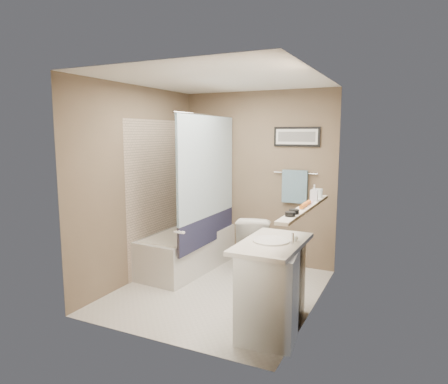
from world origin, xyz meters
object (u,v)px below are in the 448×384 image
at_px(candle_bowl_far, 294,212).
at_px(glass_jar, 319,193).
at_px(vanity, 272,287).
at_px(soap_bottle, 314,193).
at_px(toilet, 256,243).
at_px(candle_bowl_near, 290,214).
at_px(bathtub, 186,250).
at_px(hair_brush_back, 307,203).
at_px(hair_brush_front, 304,205).

bearing_deg(candle_bowl_far, glass_jar, 90.00).
height_order(vanity, soap_bottle, soap_bottle).
bearing_deg(toilet, vanity, 104.02).
distance_m(vanity, soap_bottle, 1.13).
xyz_separation_m(toilet, candle_bowl_far, (0.89, -1.41, 0.75)).
xyz_separation_m(candle_bowl_far, soap_bottle, (0.00, 0.77, 0.07)).
bearing_deg(candle_bowl_far, candle_bowl_near, -90.00).
distance_m(bathtub, toilet, 0.96).
xyz_separation_m(hair_brush_back, glass_jar, (0.00, 0.55, 0.03)).
height_order(candle_bowl_near, soap_bottle, soap_bottle).
xyz_separation_m(bathtub, candle_bowl_far, (1.79, -1.09, 0.89)).
distance_m(candle_bowl_far, glass_jar, 1.01).
bearing_deg(hair_brush_front, glass_jar, 90.00).
bearing_deg(hair_brush_back, vanity, -111.72).
xyz_separation_m(hair_brush_front, hair_brush_back, (0.00, 0.12, 0.00)).
xyz_separation_m(bathtub, toilet, (0.89, 0.32, 0.13)).
distance_m(candle_bowl_far, hair_brush_back, 0.46).
bearing_deg(glass_jar, hair_brush_front, -90.00).
distance_m(candle_bowl_near, hair_brush_front, 0.46).
xyz_separation_m(vanity, candle_bowl_far, (0.19, 0.01, 0.73)).
relative_size(candle_bowl_near, hair_brush_front, 0.41).
xyz_separation_m(toilet, hair_brush_back, (0.89, -0.95, 0.76)).
xyz_separation_m(toilet, candle_bowl_near, (0.89, -1.53, 0.75)).
distance_m(hair_brush_front, glass_jar, 0.67).
bearing_deg(hair_brush_back, candle_bowl_near, -90.00).
xyz_separation_m(toilet, hair_brush_front, (0.89, -1.08, 0.76)).
xyz_separation_m(hair_brush_front, glass_jar, (0.00, 0.67, 0.03)).
bearing_deg(vanity, hair_brush_front, 54.51).
distance_m(toilet, soap_bottle, 1.37).
bearing_deg(hair_brush_front, toilet, 129.67).
bearing_deg(toilet, glass_jar, 143.30).
relative_size(candle_bowl_near, candle_bowl_far, 1.00).
distance_m(hair_brush_front, soap_bottle, 0.44).
height_order(toilet, candle_bowl_far, candle_bowl_far).
relative_size(bathtub, soap_bottle, 8.77).
distance_m(vanity, hair_brush_front, 0.83).
distance_m(toilet, candle_bowl_far, 1.83).
relative_size(vanity, glass_jar, 9.00).
distance_m(hair_brush_back, glass_jar, 0.55).
bearing_deg(hair_brush_back, bathtub, 160.31).
height_order(candle_bowl_near, hair_brush_front, hair_brush_front).
xyz_separation_m(candle_bowl_near, soap_bottle, (0.00, 0.89, 0.07)).
bearing_deg(glass_jar, toilet, 155.76).
bearing_deg(candle_bowl_near, vanity, 148.62).
height_order(bathtub, toilet, toilet).
bearing_deg(soap_bottle, hair_brush_front, -90.00).
bearing_deg(bathtub, candle_bowl_far, -27.71).
bearing_deg(vanity, candle_bowl_far, -4.61).
bearing_deg(bathtub, toilet, 23.27).
height_order(vanity, hair_brush_back, hair_brush_back).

